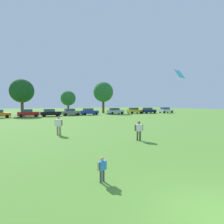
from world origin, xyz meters
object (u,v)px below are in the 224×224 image
(adult_bystander, at_px, (139,129))
(tree_right, at_px, (68,98))
(bystander_near_trees, at_px, (59,124))
(kite, at_px, (180,75))
(child_kite_flyer, at_px, (102,167))
(tree_far_right, at_px, (103,92))
(parked_car_blue_4, at_px, (89,112))
(parked_car_black_2, at_px, (50,113))
(parked_car_gray_3, at_px, (71,112))
(parked_car_yellow_6, at_px, (134,111))
(parked_car_navy_7, at_px, (148,110))
(tree_left, at_px, (22,91))
(parked_car_red_1, at_px, (28,113))
(parked_car_white_8, at_px, (166,110))
(parked_car_silver_5, at_px, (115,111))

(adult_bystander, distance_m, tree_right, 39.57)
(bystander_near_trees, height_order, kite, kite)
(child_kite_flyer, bearing_deg, tree_far_right, 45.51)
(bystander_near_trees, height_order, parked_car_blue_4, bystander_near_trees)
(parked_car_black_2, relative_size, parked_car_gray_3, 1.00)
(bystander_near_trees, xyz_separation_m, parked_car_blue_4, (12.76, 26.87, -0.19))
(parked_car_yellow_6, bearing_deg, parked_car_navy_7, -13.22)
(bystander_near_trees, xyz_separation_m, parked_car_black_2, (3.27, 25.79, -0.19))
(tree_right, bearing_deg, parked_car_yellow_6, -21.30)
(parked_car_black_2, height_order, parked_car_navy_7, same)
(tree_right, relative_size, tree_far_right, 0.69)
(adult_bystander, height_order, tree_left, tree_left)
(parked_car_red_1, height_order, tree_left, tree_left)
(parked_car_yellow_6, relative_size, tree_right, 0.68)
(adult_bystander, distance_m, parked_car_white_8, 44.07)
(adult_bystander, bearing_deg, parked_car_yellow_6, -113.13)
(parked_car_navy_7, bearing_deg, parked_car_yellow_6, 166.78)
(parked_car_navy_7, xyz_separation_m, parked_car_white_8, (6.10, -0.47, 0.00))
(parked_car_blue_4, distance_m, tree_right, 8.39)
(tree_far_right, bearing_deg, tree_left, -175.10)
(parked_car_gray_3, bearing_deg, parked_car_blue_4, -0.06)
(parked_car_white_8, bearing_deg, tree_far_right, 154.37)
(kite, relative_size, parked_car_yellow_6, 0.30)
(adult_bystander, xyz_separation_m, parked_car_gray_3, (2.82, 32.43, -0.08))
(parked_car_red_1, distance_m, parked_car_blue_4, 14.07)
(parked_car_blue_4, distance_m, tree_far_right, 11.04)
(parked_car_white_8, distance_m, tree_left, 39.49)
(parked_car_silver_5, height_order, tree_right, tree_right)
(parked_car_white_8, bearing_deg, parked_car_navy_7, 175.56)
(parked_car_red_1, height_order, parked_car_gray_3, same)
(parked_car_navy_7, relative_size, parked_car_white_8, 1.00)
(parked_car_gray_3, height_order, parked_car_blue_4, same)
(parked_car_silver_5, bearing_deg, parked_car_gray_3, -179.82)
(bystander_near_trees, bearing_deg, child_kite_flyer, 128.33)
(parked_car_yellow_6, bearing_deg, bystander_near_trees, -134.20)
(parked_car_gray_3, distance_m, parked_car_white_8, 28.40)
(tree_left, bearing_deg, bystander_near_trees, -86.05)
(parked_car_yellow_6, xyz_separation_m, parked_car_navy_7, (4.11, -0.97, 0.00))
(kite, height_order, parked_car_red_1, kite)
(parked_car_red_1, xyz_separation_m, parked_car_gray_3, (9.40, 0.75, 0.00))
(kite, height_order, parked_car_black_2, kite)
(parked_car_silver_5, bearing_deg, tree_far_right, 94.17)
(kite, xyz_separation_m, parked_car_silver_5, (11.01, 33.01, -4.63))
(tree_far_right, bearing_deg, parked_car_blue_4, -135.49)
(parked_car_black_2, xyz_separation_m, parked_car_navy_7, (27.12, 0.26, 0.00))
(parked_car_gray_3, xyz_separation_m, parked_car_silver_5, (12.04, 0.04, 0.00))
(parked_car_yellow_6, bearing_deg, tree_right, 158.70)
(tree_left, bearing_deg, parked_car_blue_4, -18.15)
(child_kite_flyer, distance_m, tree_right, 46.61)
(bystander_near_trees, relative_size, parked_car_gray_3, 0.41)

